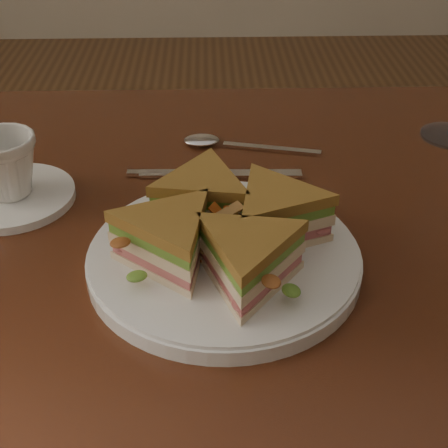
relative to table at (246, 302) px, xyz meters
name	(u,v)px	position (x,y,z in m)	size (l,w,h in m)	color
table	(246,302)	(0.00, 0.00, 0.00)	(1.20, 0.80, 0.75)	#35170C
plate	(224,259)	(-0.03, -0.06, 0.11)	(0.27, 0.27, 0.02)	white
sandwich_wedges	(224,228)	(-0.03, -0.06, 0.14)	(0.25, 0.25, 0.06)	beige
crisps_mound	(224,232)	(-0.03, -0.06, 0.14)	(0.09, 0.09, 0.05)	#B55017
spoon	(218,143)	(-0.03, 0.20, 0.10)	(0.18, 0.06, 0.01)	silver
knife	(209,174)	(-0.04, 0.12, 0.10)	(0.22, 0.02, 0.00)	silver
saucer	(12,197)	(-0.27, 0.07, 0.10)	(0.14, 0.14, 0.01)	white
coffee_cup	(5,166)	(-0.27, 0.07, 0.14)	(0.08, 0.08, 0.07)	white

